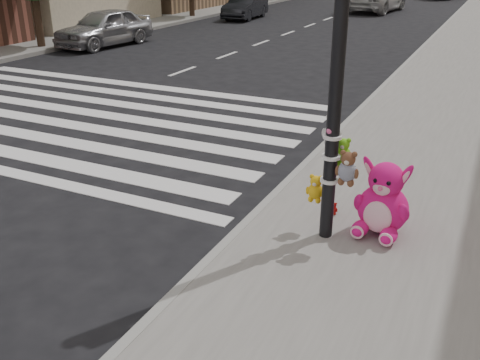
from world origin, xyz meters
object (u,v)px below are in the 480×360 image
Objects in this scene: pink_bunny at (383,203)px; car_dark_far at (245,7)px; red_teddy at (334,208)px; signal_pole at (336,107)px; car_silver_far at (104,27)px.

pink_bunny is 0.26× the size of car_dark_far.
car_dark_far is (-11.03, 20.62, 0.40)m from red_teddy.
pink_bunny is 23.91m from car_dark_far.
car_silver_far is (-12.23, 10.91, -1.09)m from signal_pole.
car_dark_far reaches higher than red_teddy.
signal_pole is 1.43m from pink_bunny.
pink_bunny is 5.55× the size of red_teddy.
pink_bunny reaches higher than red_teddy.
pink_bunny is 0.24× the size of car_silver_far.
signal_pole is at bearing -79.38° from red_teddy.
car_silver_far is at bearing 138.25° from signal_pole.
signal_pole is 1.68m from red_teddy.
car_silver_far is 1.08× the size of car_dark_far.
pink_bunny is at bearing -65.36° from car_dark_far.
signal_pole is 4.04× the size of pink_bunny.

